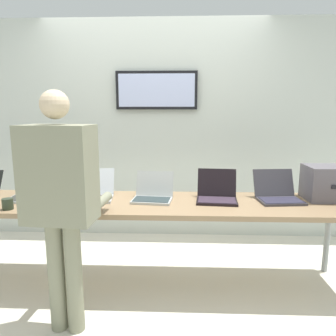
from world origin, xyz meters
The scene contains 11 objects.
ground centered at (0.00, 0.00, -0.02)m, with size 8.00×8.00×0.04m, color silver.
back_wall centered at (0.00, 1.13, 1.26)m, with size 8.00×0.11×2.49m.
workbench centered at (0.00, 0.00, 0.69)m, with size 3.51×0.70×0.73m.
equipment_box centered at (1.54, 0.13, 0.88)m, with size 0.33×0.32×0.29m.
laptop_station_1 centered at (-0.99, 0.07, 0.79)m, with size 0.37×0.31×0.27m.
laptop_station_2 centered at (-0.47, 0.10, 0.78)m, with size 0.39×0.40×0.23m.
laptop_station_3 centered at (0.06, 0.06, 0.78)m, with size 0.36×0.33×0.23m.
laptop_station_4 centered at (0.61, 0.07, 0.79)m, with size 0.36×0.36×0.25m.
laptop_station_5 centered at (1.13, 0.09, 0.79)m, with size 0.39×0.37×0.24m.
person centered at (-0.47, -0.62, 0.97)m, with size 0.47×0.61×1.61m.
coffee_mug centered at (-1.04, -0.25, 0.77)m, with size 0.08×0.08×0.09m.
Camera 1 is at (0.30, -2.55, 1.48)m, focal length 33.70 mm.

